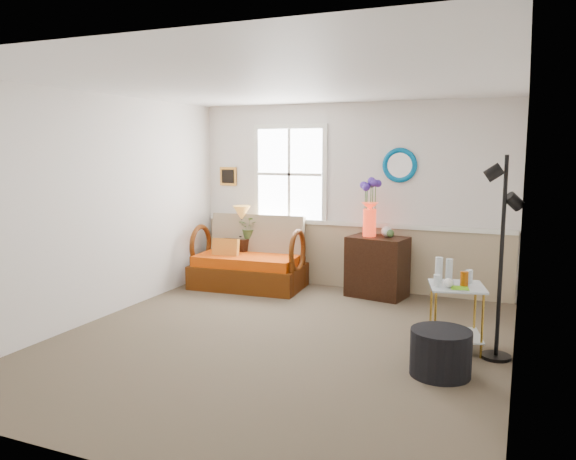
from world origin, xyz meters
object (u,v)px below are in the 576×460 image
at_px(loveseat, 248,253).
at_px(lamp_stand, 242,259).
at_px(cabinet, 377,267).
at_px(floor_lamp, 501,259).
at_px(ottoman, 441,353).
at_px(side_table, 455,317).

height_order(loveseat, lamp_stand, loveseat).
distance_m(lamp_stand, cabinet, 2.10).
xyz_separation_m(floor_lamp, ottoman, (-0.43, -0.62, -0.76)).
bearing_deg(ottoman, cabinet, 115.97).
distance_m(lamp_stand, floor_lamp, 4.20).
relative_size(loveseat, cabinet, 1.91).
bearing_deg(loveseat, cabinet, 3.22).
bearing_deg(loveseat, ottoman, -39.92).
height_order(lamp_stand, cabinet, cabinet).
bearing_deg(lamp_stand, side_table, -28.63).
relative_size(loveseat, ottoman, 2.91).
height_order(loveseat, cabinet, loveseat).
height_order(cabinet, side_table, cabinet).
bearing_deg(lamp_stand, floor_lamp, -27.21).
bearing_deg(side_table, lamp_stand, 151.37).
relative_size(cabinet, side_table, 1.25).
bearing_deg(ottoman, loveseat, 144.13).
bearing_deg(side_table, ottoman, -93.26).
bearing_deg(side_table, loveseat, 154.49).
bearing_deg(loveseat, side_table, -29.55).
distance_m(cabinet, side_table, 2.06).
relative_size(lamp_stand, floor_lamp, 0.34).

